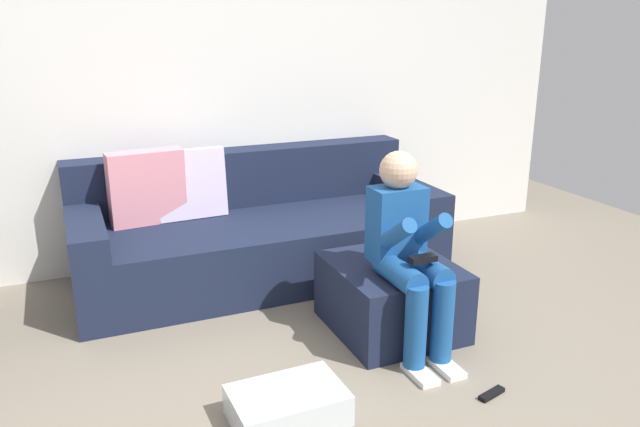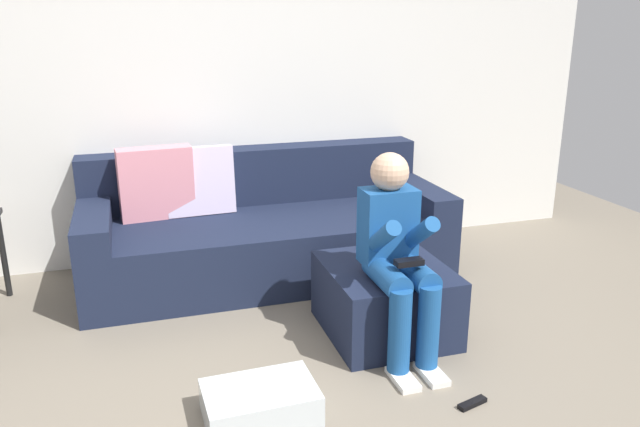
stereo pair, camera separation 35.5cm
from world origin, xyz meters
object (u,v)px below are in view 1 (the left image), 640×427
object	(u,v)px
storage_bin	(288,405)
ottoman	(391,296)
couch_sectional	(254,231)
remote_near_ottoman	(492,394)
person_seated	(408,249)

from	to	relation	value
storage_bin	ottoman	bearing A→B (deg)	34.51
ottoman	storage_bin	xyz separation A→B (m)	(-0.83, -0.57, -0.12)
couch_sectional	remote_near_ottoman	size ratio (longest dim) A/B	15.81
couch_sectional	storage_bin	distance (m)	1.71
couch_sectional	person_seated	distance (m)	1.39
person_seated	remote_near_ottoman	size ratio (longest dim) A/B	6.88
ottoman	person_seated	size ratio (longest dim) A/B	0.68
couch_sectional	storage_bin	bearing A→B (deg)	-102.50
person_seated	storage_bin	world-z (taller)	person_seated
storage_bin	remote_near_ottoman	distance (m)	0.97
ottoman	storage_bin	distance (m)	1.02
ottoman	couch_sectional	bearing A→B (deg)	113.39
storage_bin	remote_near_ottoman	size ratio (longest dim) A/B	3.23
couch_sectional	remote_near_ottoman	bearing A→B (deg)	-72.82
person_seated	remote_near_ottoman	world-z (taller)	person_seated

